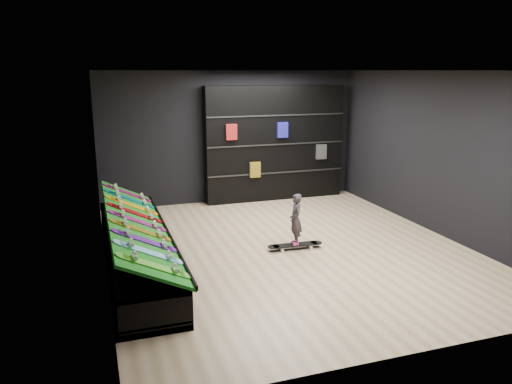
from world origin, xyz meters
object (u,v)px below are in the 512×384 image
object	(u,v)px
floor_skateboard	(295,247)
child	(295,229)
display_rack	(136,251)
back_shelving	(275,143)

from	to	relation	value
floor_skateboard	child	distance (m)	0.32
floor_skateboard	display_rack	bearing A→B (deg)	-178.51
back_shelving	child	xyz separation A→B (m)	(-0.89, -3.39, -0.98)
floor_skateboard	child	bearing A→B (deg)	3.02
floor_skateboard	child	size ratio (longest dim) A/B	1.83
back_shelving	display_rack	bearing A→B (deg)	-136.97
back_shelving	floor_skateboard	bearing A→B (deg)	-104.63
child	floor_skateboard	bearing A→B (deg)	-81.96
display_rack	back_shelving	distance (m)	4.98
back_shelving	child	bearing A→B (deg)	-104.63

